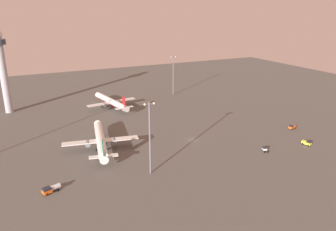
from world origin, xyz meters
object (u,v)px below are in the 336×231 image
at_px(airplane_taxiway_distant, 112,102).
at_px(baggage_tractor, 307,143).
at_px(control_tower, 2,67).
at_px(apron_light_east, 150,134).
at_px(cargo_loader, 292,127).
at_px(airplane_mid_apron, 101,140).
at_px(pushback_tug, 265,149).
at_px(apron_light_west, 173,73).
at_px(fuel_truck, 51,189).

relative_size(airplane_taxiway_distant, baggage_tractor, 9.22).
bearing_deg(control_tower, apron_light_east, -66.19).
bearing_deg(cargo_loader, airplane_mid_apron, 67.74).
relative_size(pushback_tug, apron_light_west, 0.12).
relative_size(control_tower, apron_light_east, 1.72).
xyz_separation_m(airplane_mid_apron, airplane_taxiway_distant, (22.64, 59.79, -0.19)).
distance_m(airplane_mid_apron, fuel_truck, 38.42).
bearing_deg(cargo_loader, fuel_truck, 83.23).
bearing_deg(baggage_tractor, airplane_mid_apron, -39.53).
relative_size(airplane_mid_apron, cargo_loader, 9.81).
xyz_separation_m(control_tower, cargo_loader, (134.85, -97.37, -26.93)).
height_order(airplane_taxiway_distant, apron_light_west, apron_light_west).
bearing_deg(apron_light_west, baggage_tractor, -82.29).
distance_m(control_tower, pushback_tug, 154.74).
height_order(fuel_truck, apron_light_west, apron_light_west).
bearing_deg(airplane_taxiway_distant, control_tower, 152.93).
xyz_separation_m(pushback_tug, apron_light_west, (7.59, 106.79, 15.00)).
xyz_separation_m(airplane_taxiway_distant, apron_light_east, (-11.26, -90.89, 12.21)).
relative_size(control_tower, baggage_tractor, 10.92).
bearing_deg(apron_light_east, airplane_taxiway_distant, 82.94).
bearing_deg(apron_light_east, cargo_loader, 7.85).
distance_m(fuel_truck, apron_light_east, 39.71).
relative_size(control_tower, fuel_truck, 7.44).
xyz_separation_m(airplane_taxiway_distant, cargo_loader, (75.35, -78.95, -2.88)).
height_order(airplane_mid_apron, fuel_truck, airplane_mid_apron).
distance_m(control_tower, airplane_mid_apron, 89.70).
bearing_deg(cargo_loader, apron_light_east, 86.65).
bearing_deg(pushback_tug, apron_light_west, 101.77).
relative_size(fuel_truck, baggage_tractor, 1.47).
bearing_deg(control_tower, fuel_truck, -83.86).
distance_m(airplane_taxiway_distant, cargo_loader, 109.17).
distance_m(pushback_tug, apron_light_east, 56.29).
height_order(control_tower, airplane_taxiway_distant, control_tower).
bearing_deg(fuel_truck, apron_light_east, -112.36).
relative_size(airplane_taxiway_distant, fuel_truck, 6.28).
relative_size(airplane_mid_apron, baggage_tractor, 9.64).
bearing_deg(airplane_mid_apron, apron_light_east, -58.98).
bearing_deg(cargo_loader, airplane_taxiway_distant, 32.46).
xyz_separation_m(fuel_truck, apron_light_west, (98.41, 100.84, 14.70)).
relative_size(control_tower, apron_light_west, 1.74).
xyz_separation_m(airplane_mid_apron, apron_light_west, (73.05, 72.13, 11.82)).
bearing_deg(pushback_tug, airplane_taxiway_distant, 130.22).
bearing_deg(pushback_tug, airplane_mid_apron, 167.93).
bearing_deg(airplane_taxiway_distant, baggage_tractor, -66.11).
height_order(fuel_truck, baggage_tractor, fuel_truck).
bearing_deg(baggage_tractor, apron_light_west, -98.49).
distance_m(fuel_truck, pushback_tug, 91.02).
bearing_deg(control_tower, apron_light_west, -3.17).
height_order(cargo_loader, apron_light_east, apron_light_east).
bearing_deg(airplane_mid_apron, cargo_loader, -0.13).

